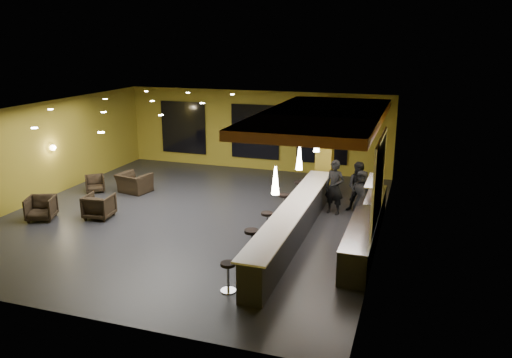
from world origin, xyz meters
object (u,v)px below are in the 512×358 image
(column, at_px, (325,149))
(pendant_1, at_px, (299,158))
(armchair_a, at_px, (41,208))
(armchair_d, at_px, (134,183))
(armchair_c, at_px, (95,184))
(pendant_0, at_px, (275,180))
(bar_stool_4, at_px, (299,189))
(pendant_2, at_px, (317,142))
(staff_c, at_px, (362,193))
(staff_b, at_px, (359,187))
(prep_counter, at_px, (366,228))
(bar_counter, at_px, (294,224))
(bar_stool_2, at_px, (267,221))
(bar_stool_3, at_px, (284,203))
(bar_stool_0, at_px, (228,273))
(armchair_b, at_px, (99,206))
(staff_a, at_px, (334,187))
(bar_stool_1, at_px, (252,240))

(column, relative_size, pendant_1, 5.00)
(armchair_a, height_order, armchair_d, armchair_a)
(armchair_c, bearing_deg, pendant_0, -65.02)
(armchair_c, bearing_deg, bar_stool_4, -29.09)
(pendant_2, relative_size, armchair_a, 0.82)
(pendant_1, xyz_separation_m, staff_c, (1.60, 2.27, -1.59))
(column, xyz_separation_m, staff_b, (1.48, -1.53, -0.88))
(armchair_d, bearing_deg, prep_counter, 178.10)
(bar_counter, distance_m, bar_stool_2, 0.85)
(pendant_0, distance_m, bar_stool_3, 4.25)
(staff_c, bearing_deg, bar_stool_0, -100.76)
(column, relative_size, armchair_d, 3.08)
(armchair_d, bearing_deg, pendant_2, -165.47)
(pendant_0, relative_size, armchair_b, 0.80)
(bar_counter, relative_size, bar_stool_3, 10.06)
(staff_b, bearing_deg, bar_stool_3, -149.50)
(bar_counter, relative_size, prep_counter, 1.33)
(pendant_0, xyz_separation_m, bar_stool_3, (-0.76, 3.75, -1.84))
(pendant_1, height_order, armchair_b, pendant_1)
(staff_a, bearing_deg, armchair_d, -163.33)
(armchair_c, bearing_deg, armchair_a, -124.48)
(pendant_0, bearing_deg, bar_stool_1, 150.16)
(bar_stool_2, bearing_deg, armchair_b, -177.38)
(staff_a, bearing_deg, armchair_c, -160.74)
(pendant_0, distance_m, bar_stool_0, 2.49)
(armchair_b, relative_size, bar_stool_0, 1.20)
(staff_c, bearing_deg, bar_stool_2, -122.91)
(pendant_2, xyz_separation_m, armchair_c, (-8.39, -0.76, -2.03))
(prep_counter, distance_m, staff_c, 2.33)
(staff_c, height_order, armchair_a, staff_c)
(bar_stool_1, distance_m, bar_stool_3, 3.32)
(staff_c, relative_size, armchair_c, 2.16)
(bar_counter, relative_size, armchair_d, 7.03)
(staff_b, relative_size, armchair_d, 1.52)
(pendant_1, relative_size, armchair_a, 0.82)
(staff_a, xyz_separation_m, bar_stool_3, (-1.48, -0.89, -0.41))
(pendant_1, distance_m, bar_stool_0, 4.45)
(bar_counter, relative_size, pendant_1, 11.43)
(staff_c, bearing_deg, pendant_2, -178.62)
(prep_counter, xyz_separation_m, bar_stool_0, (-2.69, -3.97, 0.03))
(pendant_1, bearing_deg, bar_stool_1, -110.40)
(armchair_b, xyz_separation_m, bar_stool_1, (5.74, -1.39, 0.12))
(staff_b, distance_m, bar_stool_0, 6.90)
(armchair_b, height_order, bar_stool_1, bar_stool_1)
(armchair_a, bearing_deg, bar_stool_2, -14.71)
(armchair_d, bearing_deg, staff_c, -167.52)
(prep_counter, distance_m, bar_stool_3, 3.03)
(bar_stool_1, bearing_deg, bar_stool_0, -87.78)
(staff_c, distance_m, bar_stool_4, 2.40)
(bar_stool_1, height_order, bar_stool_3, bar_stool_1)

